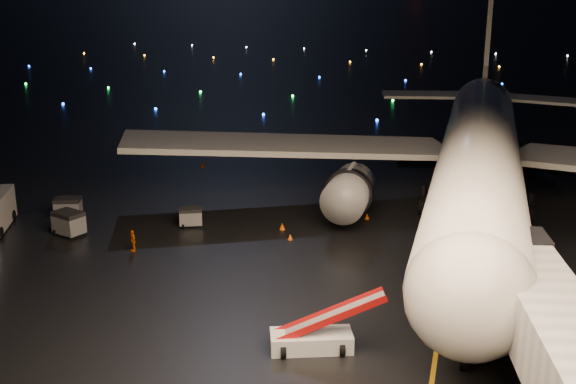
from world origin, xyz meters
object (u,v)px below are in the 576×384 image
Objects in this scene: belt_loader at (311,323)px; baggage_cart_2 at (69,223)px; baggage_cart_1 at (68,208)px; baggage_cart_0 at (191,217)px; airliner at (483,108)px; crew_c at (133,241)px.

belt_loader is 25.00m from baggage_cart_2.
baggage_cart_0 is at bearing -14.00° from baggage_cart_1.
baggage_cart_2 reaches higher than baggage_cart_0.
baggage_cart_2 is (-29.83, -14.51, -7.74)m from airliner.
baggage_cart_2 is at bearing -76.71° from baggage_cart_1.
airliner is 27.68× the size of baggage_cart_2.
baggage_cart_1 reaches higher than crew_c.
baggage_cart_0 is 0.80× the size of baggage_cart_2.
airliner is at bearing 3.15° from baggage_cart_0.
baggage_cart_1 is 0.92× the size of baggage_cart_2.
crew_c is 0.90× the size of baggage_cart_0.
belt_loader is 18.78m from crew_c.
airliner is 9.60× the size of belt_loader.
airliner is at bearing 45.38° from baggage_cart_2.
crew_c reaches higher than baggage_cart_0.
baggage_cart_0 is (-21.65, -10.16, -7.92)m from airliner.
airliner is 34.61× the size of baggage_cart_0.
baggage_cart_1 is at bearing 162.83° from baggage_cart_0.
baggage_cart_0 is 10.40m from baggage_cart_1.
belt_loader is 28.66m from baggage_cart_1.
crew_c is 6.40m from baggage_cart_0.
airliner reaches higher than baggage_cart_2.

